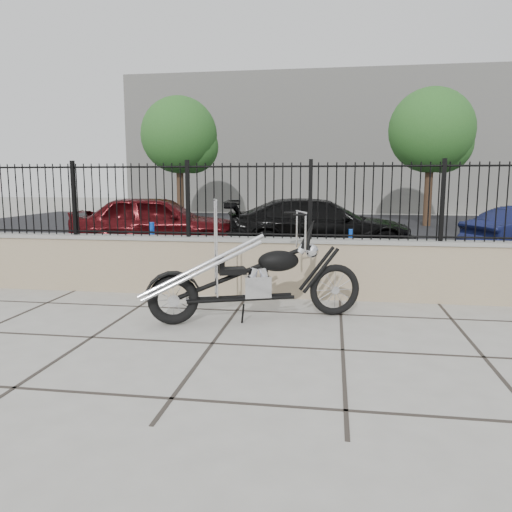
{
  "coord_description": "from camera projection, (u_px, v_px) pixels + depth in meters",
  "views": [
    {
      "loc": [
        1.35,
        -5.45,
        1.89
      ],
      "look_at": [
        0.31,
        1.35,
        0.84
      ],
      "focal_mm": 35.0,
      "sensor_mm": 36.0,
      "label": 1
    }
  ],
  "objects": [
    {
      "name": "iron_fence",
      "position": [
        248.0,
        201.0,
        8.02
      ],
      "size": [
        14.0,
        0.08,
        1.2
      ],
      "primitive_type": "cube",
      "color": "black",
      "rests_on": "retaining_wall"
    },
    {
      "name": "ground_plane",
      "position": [
        212.0,
        344.0,
        5.81
      ],
      "size": [
        90.0,
        90.0,
        0.0
      ],
      "primitive_type": "plane",
      "color": "#99968E",
      "rests_on": "ground"
    },
    {
      "name": "parking_lot",
      "position": [
        294.0,
        233.0,
        18.03
      ],
      "size": [
        30.0,
        30.0,
        0.0
      ],
      "primitive_type": "plane",
      "color": "black",
      "rests_on": "ground"
    },
    {
      "name": "tree_right",
      "position": [
        432.0,
        126.0,
        20.08
      ],
      "size": [
        3.4,
        3.4,
        5.74
      ],
      "rotation": [
        0.0,
        0.0,
        -0.02
      ],
      "color": "#382619",
      "rests_on": "ground_plane"
    },
    {
      "name": "car_black",
      "position": [
        320.0,
        226.0,
        12.89
      ],
      "size": [
        5.08,
        2.59,
        1.41
      ],
      "primitive_type": "imported",
      "rotation": [
        0.0,
        0.0,
        1.7
      ],
      "color": "black",
      "rests_on": "parking_lot"
    },
    {
      "name": "tree_left",
      "position": [
        179.0,
        131.0,
        22.3
      ],
      "size": [
        3.41,
        3.41,
        5.75
      ],
      "rotation": [
        0.0,
        0.0,
        -0.02
      ],
      "color": "#382619",
      "rests_on": "ground_plane"
    },
    {
      "name": "retaining_wall",
      "position": [
        248.0,
        267.0,
        8.18
      ],
      "size": [
        14.0,
        0.36,
        0.96
      ],
      "primitive_type": "cube",
      "color": "gray",
      "rests_on": "ground_plane"
    },
    {
      "name": "car_red",
      "position": [
        158.0,
        223.0,
        13.21
      ],
      "size": [
        4.67,
        2.44,
        1.52
      ],
      "primitive_type": "imported",
      "rotation": [
        0.0,
        0.0,
        1.72
      ],
      "color": "#44090D",
      "rests_on": "parking_lot"
    },
    {
      "name": "chopper_motorcycle",
      "position": [
        253.0,
        259.0,
        6.67
      ],
      "size": [
        2.79,
        1.43,
        1.67
      ],
      "primitive_type": null,
      "rotation": [
        0.0,
        0.0,
        0.36
      ],
      "color": "black",
      "rests_on": "ground_plane"
    },
    {
      "name": "bollard_b",
      "position": [
        351.0,
        250.0,
        10.37
      ],
      "size": [
        0.12,
        0.12,
        0.88
      ],
      "primitive_type": "cylinder",
      "rotation": [
        0.0,
        0.0,
        -0.18
      ],
      "color": "#0D30C9",
      "rests_on": "ground_plane"
    },
    {
      "name": "bollard_a",
      "position": [
        152.0,
        245.0,
        10.8
      ],
      "size": [
        0.14,
        0.14,
        0.98
      ],
      "primitive_type": "cylinder",
      "rotation": [
        0.0,
        0.0,
        0.17
      ],
      "color": "#0C2CBF",
      "rests_on": "ground_plane"
    },
    {
      "name": "background_building",
      "position": [
        312.0,
        146.0,
        31.1
      ],
      "size": [
        22.0,
        6.0,
        8.0
      ],
      "primitive_type": "cube",
      "color": "beige",
      "rests_on": "ground_plane"
    }
  ]
}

